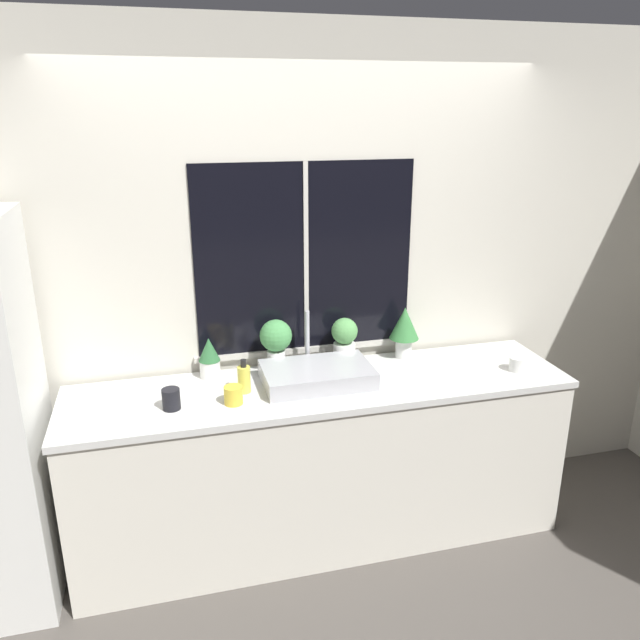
# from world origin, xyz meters

# --- Properties ---
(ground_plane) EXTENTS (14.00, 14.00, 0.00)m
(ground_plane) POSITION_xyz_m (0.00, 0.00, 0.00)
(ground_plane) COLOR #4C4742
(wall_back) EXTENTS (8.00, 0.09, 2.70)m
(wall_back) POSITION_xyz_m (0.00, 0.68, 1.35)
(wall_back) COLOR beige
(wall_back) RESTS_ON ground_plane
(wall_right) EXTENTS (0.06, 7.00, 2.70)m
(wall_right) POSITION_xyz_m (2.35, 1.50, 1.35)
(wall_right) COLOR beige
(wall_right) RESTS_ON ground_plane
(counter) EXTENTS (2.61, 0.63, 0.93)m
(counter) POSITION_xyz_m (0.00, 0.30, 0.46)
(counter) COLOR silver
(counter) RESTS_ON ground_plane
(sink) EXTENTS (0.56, 0.41, 0.33)m
(sink) POSITION_xyz_m (-0.02, 0.33, 0.97)
(sink) COLOR #ADADB2
(sink) RESTS_ON counter
(potted_plant_far_left) EXTENTS (0.11, 0.11, 0.22)m
(potted_plant_far_left) POSITION_xyz_m (-0.55, 0.54, 1.04)
(potted_plant_far_left) COLOR white
(potted_plant_far_left) RESTS_ON counter
(potted_plant_center_left) EXTENTS (0.17, 0.17, 0.29)m
(potted_plant_center_left) POSITION_xyz_m (-0.19, 0.54, 1.10)
(potted_plant_center_left) COLOR white
(potted_plant_center_left) RESTS_ON counter
(potted_plant_center_right) EXTENTS (0.14, 0.14, 0.26)m
(potted_plant_center_right) POSITION_xyz_m (0.19, 0.54, 1.07)
(potted_plant_center_right) COLOR white
(potted_plant_center_right) RESTS_ON counter
(potted_plant_far_right) EXTENTS (0.16, 0.16, 0.30)m
(potted_plant_far_right) POSITION_xyz_m (0.54, 0.54, 1.11)
(potted_plant_far_right) COLOR white
(potted_plant_far_right) RESTS_ON counter
(soap_bottle) EXTENTS (0.06, 0.06, 0.17)m
(soap_bottle) POSITION_xyz_m (-0.40, 0.31, 1.00)
(soap_bottle) COLOR #DBD14C
(soap_bottle) RESTS_ON counter
(mug_white) EXTENTS (0.09, 0.09, 0.08)m
(mug_white) POSITION_xyz_m (1.07, 0.20, 0.96)
(mug_white) COLOR white
(mug_white) RESTS_ON counter
(mug_black) EXTENTS (0.09, 0.09, 0.10)m
(mug_black) POSITION_xyz_m (-0.76, 0.22, 0.98)
(mug_black) COLOR black
(mug_black) RESTS_ON counter
(mug_yellow) EXTENTS (0.09, 0.09, 0.09)m
(mug_yellow) POSITION_xyz_m (-0.47, 0.20, 0.97)
(mug_yellow) COLOR gold
(mug_yellow) RESTS_ON counter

